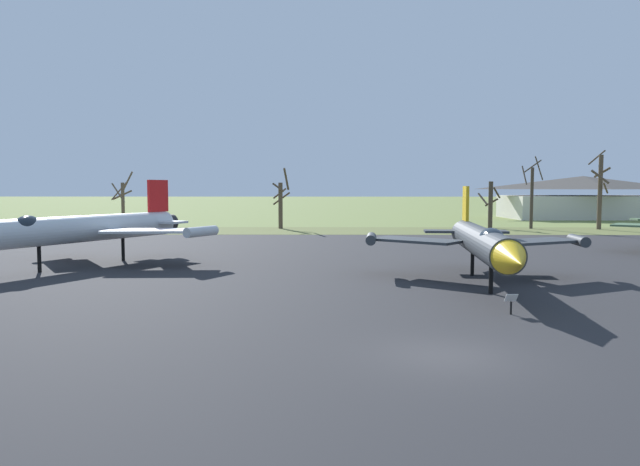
{
  "coord_description": "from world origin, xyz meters",
  "views": [
    {
      "loc": [
        -3.56,
        -17.76,
        5.09
      ],
      "look_at": [
        -4.0,
        14.59,
        2.61
      ],
      "focal_mm": 33.86,
      "sensor_mm": 36.0,
      "label": 1
    }
  ],
  "objects": [
    {
      "name": "ground_plane",
      "position": [
        0.0,
        0.0,
        0.0
      ],
      "size": [
        600.0,
        600.0,
        0.0
      ],
      "primitive_type": "plane",
      "color": "olive"
    },
    {
      "name": "bare_tree_left_of_center",
      "position": [
        -9.28,
        55.14,
        3.32
      ],
      "size": [
        2.14,
        2.22,
        7.36
      ],
      "color": "brown",
      "rests_on": "ground"
    },
    {
      "name": "visitor_building",
      "position": [
        37.65,
        80.58,
        3.37
      ],
      "size": [
        25.69,
        14.35,
        6.84
      ],
      "color": "beige",
      "rests_on": "ground"
    },
    {
      "name": "grass_verge_strip",
      "position": [
        0.0,
        51.54,
        0.03
      ],
      "size": [
        167.58,
        12.0,
        0.06
      ],
      "primitive_type": "cube",
      "color": "#5E6534",
      "rests_on": "ground"
    },
    {
      "name": "bare_tree_center",
      "position": [
        16.28,
        56.25,
        3.01
      ],
      "size": [
        2.67,
        2.51,
        5.75
      ],
      "color": "#42382D",
      "rests_on": "ground"
    },
    {
      "name": "asphalt_apron",
      "position": [
        0.0,
        17.08,
        0.03
      ],
      "size": [
        107.58,
        56.93,
        0.05
      ],
      "primitive_type": "cube",
      "color": "#28282B",
      "rests_on": "ground"
    },
    {
      "name": "bare_tree_far_left",
      "position": [
        -28.33,
        54.59,
        3.39
      ],
      "size": [
        2.66,
        2.72,
        6.97
      ],
      "color": "brown",
      "rests_on": "ground"
    },
    {
      "name": "jet_fighter_rear_center",
      "position": [
        -19.15,
        20.13,
        2.46
      ],
      "size": [
        14.14,
        16.0,
        5.6
      ],
      "color": "silver",
      "rests_on": "ground"
    },
    {
      "name": "bare_tree_right_of_center",
      "position": [
        20.95,
        55.27,
        4.24
      ],
      "size": [
        2.39,
        2.66,
        8.72
      ],
      "color": "#42382D",
      "rests_on": "ground"
    },
    {
      "name": "jet_fighter_rear_left",
      "position": [
        4.37,
        13.15,
        2.26
      ],
      "size": [
        12.27,
        16.57,
        5.13
      ],
      "color": "#33383D",
      "rests_on": "ground"
    },
    {
      "name": "info_placard_rear_left",
      "position": [
        3.68,
        5.87,
        0.55
      ],
      "size": [
        0.52,
        0.32,
        0.88
      ],
      "color": "black",
      "rests_on": "ground"
    },
    {
      "name": "bare_tree_far_right",
      "position": [
        28.63,
        54.16,
        4.81
      ],
      "size": [
        2.76,
        2.8,
        9.51
      ],
      "color": "brown",
      "rests_on": "ground"
    }
  ]
}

